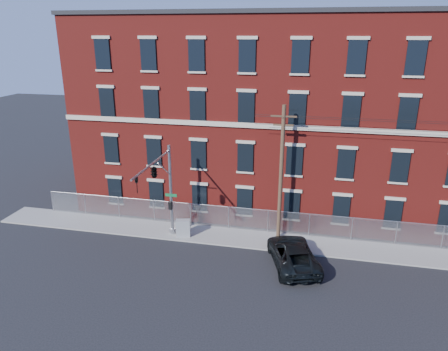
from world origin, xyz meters
TOP-DOWN VIEW (x-y plane):
  - ground at (0.00, 0.00)m, footprint 140.00×140.00m
  - sidewalk at (12.00, 5.00)m, footprint 65.00×3.00m
  - mill_building at (12.00, 13.93)m, footprint 55.30×14.32m
  - chain_link_fence at (12.00, 6.30)m, footprint 59.06×0.06m
  - traffic_signal_mast at (-6.00, 2.18)m, footprint 0.90×6.75m
  - utility_pole_near at (2.00, 5.60)m, footprint 1.80×0.28m
  - pickup_truck at (3.29, 2.05)m, footprint 4.30×6.36m
  - utility_cabinet at (-5.05, 4.20)m, footprint 1.16×0.77m

SIDE VIEW (x-z plane):
  - ground at x=0.00m, z-range 0.00..0.00m
  - sidewalk at x=12.00m, z-range 0.00..0.12m
  - utility_cabinet at x=-5.05m, z-range 0.12..1.45m
  - pickup_truck at x=3.29m, z-range 0.00..1.62m
  - chain_link_fence at x=12.00m, z-range 0.13..1.98m
  - utility_pole_near at x=2.00m, z-range 0.34..10.34m
  - traffic_signal_mast at x=-6.00m, z-range 1.89..8.89m
  - mill_building at x=12.00m, z-range 0.00..16.30m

